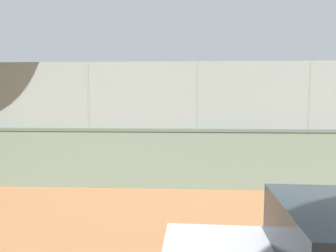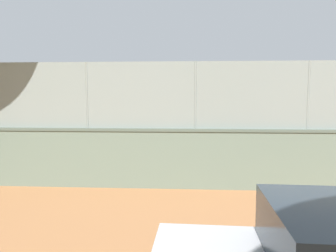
% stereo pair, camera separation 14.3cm
% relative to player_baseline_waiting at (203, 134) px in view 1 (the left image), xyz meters
% --- Properties ---
extents(ground_plane, '(260.00, 260.00, 0.00)m').
position_rel_player_baseline_waiting_xyz_m(ground_plane, '(0.17, -8.10, -0.94)').
color(ground_plane, '#A36B42').
extents(perimeter_wall, '(28.66, 0.91, 1.74)m').
position_rel_player_baseline_waiting_xyz_m(perimeter_wall, '(1.99, 5.34, -0.06)').
color(perimeter_wall, slate).
rests_on(perimeter_wall, ground_plane).
extents(fence_panel_on_wall, '(28.15, 0.64, 1.90)m').
position_rel_player_baseline_waiting_xyz_m(fence_panel_on_wall, '(1.99, 5.34, 1.75)').
color(fence_panel_on_wall, gray).
rests_on(fence_panel_on_wall, perimeter_wall).
extents(player_baseline_waiting, '(0.80, 0.99, 1.60)m').
position_rel_player_baseline_waiting_xyz_m(player_baseline_waiting, '(0.00, 0.00, 0.00)').
color(player_baseline_waiting, navy).
rests_on(player_baseline_waiting, ground_plane).
extents(player_crossing_court, '(0.73, 1.25, 1.66)m').
position_rel_player_baseline_waiting_xyz_m(player_crossing_court, '(2.81, -4.46, 0.04)').
color(player_crossing_court, black).
rests_on(player_crossing_court, ground_plane).
extents(sports_ball, '(0.16, 0.16, 0.16)m').
position_rel_player_baseline_waiting_xyz_m(sports_ball, '(0.04, 2.03, 0.42)').
color(sports_ball, orange).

